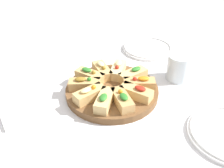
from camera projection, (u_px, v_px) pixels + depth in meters
ground_plane at (112, 94)px, 0.87m from camera, size 3.00×3.00×0.00m
serving_board at (112, 91)px, 0.87m from camera, size 0.31×0.31×0.02m
focaccia_slice_0 at (118, 70)px, 0.92m from camera, size 0.09×0.11×0.04m
focaccia_slice_1 at (102, 70)px, 0.92m from camera, size 0.11×0.08×0.04m
focaccia_slice_2 at (90, 76)px, 0.89m from camera, size 0.11×0.06×0.04m
focaccia_slice_3 at (85, 84)px, 0.85m from camera, size 0.10×0.10×0.04m
focaccia_slice_4 at (90, 94)px, 0.80m from camera, size 0.05×0.11×0.04m
focaccia_slice_5 at (105, 100)px, 0.78m from camera, size 0.09×0.11×0.04m
focaccia_slice_6 at (122, 99)px, 0.78m from camera, size 0.11×0.08×0.04m
focaccia_slice_7 at (136, 92)px, 0.81m from camera, size 0.11×0.06×0.04m
focaccia_slice_8 at (139, 84)px, 0.85m from camera, size 0.10×0.10×0.04m
focaccia_slice_9 at (133, 75)px, 0.89m from camera, size 0.06×0.11×0.04m
plate_left at (148, 48)px, 1.13m from camera, size 0.22×0.22×0.02m
water_glass at (179, 67)px, 0.92m from camera, size 0.08×0.08×0.09m
napkin_stack at (19, 112)px, 0.79m from camera, size 0.15×0.14×0.01m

